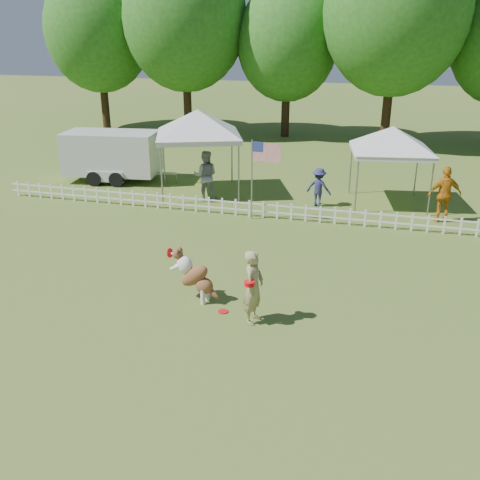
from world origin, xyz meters
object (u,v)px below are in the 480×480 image
at_px(dog, 195,276).
at_px(frisbee_on_turf, 223,311).
at_px(canopy_tent_right, 389,167).
at_px(spectator_c, 445,195).
at_px(canopy_tent_left, 199,153).
at_px(cargo_trailer, 112,156).
at_px(spectator_a, 206,175).
at_px(flag_pole, 252,180).
at_px(handler, 254,287).
at_px(spectator_b, 319,187).

bearing_deg(dog, frisbee_on_turf, -15.52).
distance_m(canopy_tent_right, spectator_c, 2.50).
height_order(canopy_tent_left, spectator_c, canopy_tent_left).
bearing_deg(cargo_trailer, frisbee_on_turf, -58.74).
xyz_separation_m(dog, canopy_tent_left, (-3.02, 8.82, 0.98)).
xyz_separation_m(canopy_tent_right, cargo_trailer, (-11.59, 0.35, -0.35)).
distance_m(canopy_tent_right, spectator_a, 6.90).
distance_m(flag_pole, spectator_c, 6.56).
relative_size(handler, flag_pole, 0.62).
bearing_deg(spectator_c, cargo_trailer, -24.83).
distance_m(spectator_a, spectator_c, 8.66).
bearing_deg(flag_pole, frisbee_on_turf, -74.42).
bearing_deg(handler, spectator_b, 6.30).
bearing_deg(canopy_tent_left, cargo_trailer, 148.12).
height_order(frisbee_on_turf, canopy_tent_left, canopy_tent_left).
xyz_separation_m(dog, cargo_trailer, (-7.29, 9.60, 0.45)).
distance_m(handler, cargo_trailer, 13.57).
bearing_deg(cargo_trailer, spectator_b, -15.83).
xyz_separation_m(dog, canopy_tent_right, (4.30, 9.26, 0.79)).
bearing_deg(spectator_b, cargo_trailer, 2.94).
distance_m(frisbee_on_turf, spectator_a, 9.05).
bearing_deg(frisbee_on_turf, cargo_trailer, 129.04).
bearing_deg(dog, spectator_a, 118.09).
distance_m(dog, canopy_tent_right, 10.24).
distance_m(dog, flag_pole, 6.26).
distance_m(dog, canopy_tent_left, 9.38).
bearing_deg(spectator_b, flag_pole, 56.93).
distance_m(handler, canopy_tent_left, 10.55).
bearing_deg(flag_pole, dog, -81.39).
xyz_separation_m(flag_pole, spectator_a, (-2.28, 1.76, -0.43)).
distance_m(canopy_tent_right, spectator_b, 2.72).
bearing_deg(cargo_trailer, spectator_a, -26.51).
xyz_separation_m(canopy_tent_right, spectator_b, (-2.45, -0.95, -0.71)).
distance_m(canopy_tent_left, cargo_trailer, 4.38).
xyz_separation_m(canopy_tent_left, spectator_a, (0.56, -0.85, -0.66)).
distance_m(frisbee_on_turf, canopy_tent_left, 10.13).
distance_m(cargo_trailer, spectator_c, 13.62).
distance_m(handler, spectator_b, 8.94).
bearing_deg(flag_pole, spectator_b, 52.83).
distance_m(flag_pole, spectator_a, 2.91).
bearing_deg(canopy_tent_left, spectator_c, -28.49).
distance_m(spectator_a, spectator_b, 4.33).
xyz_separation_m(canopy_tent_left, canopy_tent_right, (7.32, 0.44, -0.19)).
distance_m(canopy_tent_left, flag_pole, 3.86).
height_order(spectator_b, spectator_c, spectator_c).
xyz_separation_m(canopy_tent_left, flag_pole, (2.84, -2.61, -0.23)).
xyz_separation_m(handler, flag_pole, (-1.79, 6.84, 0.53)).
relative_size(canopy_tent_right, flag_pole, 1.03).
xyz_separation_m(dog, frisbee_on_turf, (0.83, -0.41, -0.63)).
height_order(frisbee_on_turf, canopy_tent_right, canopy_tent_right).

